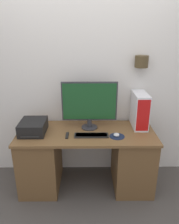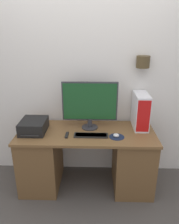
{
  "view_description": "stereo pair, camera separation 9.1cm",
  "coord_description": "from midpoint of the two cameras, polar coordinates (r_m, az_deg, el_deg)",
  "views": [
    {
      "loc": [
        0.02,
        -1.96,
        1.87
      ],
      "look_at": [
        0.04,
        0.33,
        0.99
      ],
      "focal_mm": 35.0,
      "sensor_mm": 36.0,
      "label": 1
    },
    {
      "loc": [
        0.11,
        -1.96,
        1.87
      ],
      "look_at": [
        0.04,
        0.33,
        0.99
      ],
      "focal_mm": 35.0,
      "sensor_mm": 36.0,
      "label": 2
    }
  ],
  "objects": [
    {
      "name": "mouse",
      "position": [
        2.45,
        8.03,
        -6.04
      ],
      "size": [
        0.07,
        0.07,
        0.04
      ],
      "color": "silver",
      "rests_on": "mousepad"
    },
    {
      "name": "monitor",
      "position": [
        2.54,
        1.1,
        2.32
      ],
      "size": [
        0.65,
        0.19,
        0.57
      ],
      "color": "#333338",
      "rests_on": "desk"
    },
    {
      "name": "mousepad",
      "position": [
        2.46,
        8.17,
        -6.46
      ],
      "size": [
        0.17,
        0.17,
        0.0
      ],
      "color": "#19233D",
      "rests_on": "desk"
    },
    {
      "name": "ground_plane",
      "position": [
        2.71,
        -0.04,
        -22.64
      ],
      "size": [
        12.0,
        12.0,
        0.0
      ],
      "primitive_type": "plane",
      "color": "#4C4742"
    },
    {
      "name": "remote_control",
      "position": [
        2.47,
        -4.9,
        -6.03
      ],
      "size": [
        0.03,
        0.14,
        0.02
      ],
      "color": "black",
      "rests_on": "desk"
    },
    {
      "name": "computer_tower",
      "position": [
        2.68,
        14.13,
        0.28
      ],
      "size": [
        0.16,
        0.37,
        0.42
      ],
      "color": "white",
      "rests_on": "desk"
    },
    {
      "name": "keyboard",
      "position": [
        2.45,
        1.46,
        -6.12
      ],
      "size": [
        0.38,
        0.11,
        0.02
      ],
      "color": "black",
      "rests_on": "desk"
    },
    {
      "name": "desk",
      "position": [
        2.73,
        0.18,
        -11.95
      ],
      "size": [
        1.6,
        0.66,
        0.74
      ],
      "color": "brown",
      "rests_on": "ground_plane"
    },
    {
      "name": "wall_back",
      "position": [
        2.73,
        0.49,
        9.99
      ],
      "size": [
        6.4,
        0.21,
        2.7
      ],
      "color": "white",
      "rests_on": "ground_plane"
    },
    {
      "name": "printer",
      "position": [
        2.6,
        -13.42,
        -3.59
      ],
      "size": [
        0.29,
        0.35,
        0.14
      ],
      "color": "black",
      "rests_on": "desk"
    }
  ]
}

